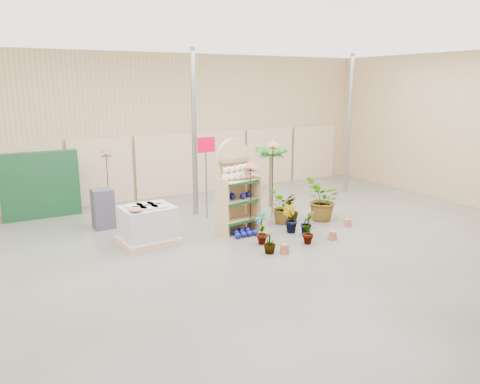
% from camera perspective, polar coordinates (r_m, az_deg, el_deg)
% --- Properties ---
extents(room, '(15.20, 12.10, 4.70)m').
position_cam_1_polar(room, '(10.49, 0.14, 5.64)').
color(room, '#525149').
rests_on(room, ground).
extents(display_shelf, '(1.05, 0.76, 2.29)m').
position_cam_1_polar(display_shelf, '(11.46, -0.60, 0.35)').
color(display_shelf, tan).
rests_on(display_shelf, ground).
extents(teddy_bears, '(0.85, 0.23, 0.37)m').
position_cam_1_polar(teddy_bears, '(11.30, -0.18, 2.25)').
color(teddy_bears, '#F7E3C4').
rests_on(teddy_bears, display_shelf).
extents(gazing_balls_shelf, '(0.84, 0.29, 0.16)m').
position_cam_1_polar(gazing_balls_shelf, '(11.39, -0.29, -0.50)').
color(gazing_balls_shelf, navy).
rests_on(gazing_balls_shelf, display_shelf).
extents(gazing_balls_floor, '(0.63, 0.39, 0.15)m').
position_cam_1_polar(gazing_balls_floor, '(11.28, 0.53, -4.99)').
color(gazing_balls_floor, navy).
rests_on(gazing_balls_floor, ground).
extents(pallet_stack, '(1.29, 1.10, 0.91)m').
position_cam_1_polar(pallet_stack, '(10.84, -11.17, -3.97)').
color(pallet_stack, tan).
rests_on(pallet_stack, ground).
extents(charcoal_planters, '(0.50, 0.50, 1.00)m').
position_cam_1_polar(charcoal_planters, '(12.27, -16.36, -1.95)').
color(charcoal_planters, '#2E2E38').
rests_on(charcoal_planters, ground).
extents(trellis_stock, '(2.00, 0.30, 1.80)m').
position_cam_1_polar(trellis_stock, '(13.69, -23.17, 0.77)').
color(trellis_stock, '#113B1F').
rests_on(trellis_stock, ground).
extents(offer_sign, '(0.50, 0.08, 2.20)m').
position_cam_1_polar(offer_sign, '(12.45, -4.14, 3.81)').
color(offer_sign, gray).
rests_on(offer_sign, ground).
extents(bird_table_front, '(0.34, 0.34, 1.77)m').
position_cam_1_polar(bird_table_front, '(11.19, 1.33, 3.13)').
color(bird_table_front, black).
rests_on(bird_table_front, ground).
extents(bird_table_right, '(0.34, 0.34, 2.13)m').
position_cam_1_polar(bird_table_right, '(12.35, 4.06, 5.68)').
color(bird_table_right, black).
rests_on(bird_table_right, ground).
extents(bird_table_back, '(0.34, 0.34, 1.85)m').
position_cam_1_polar(bird_table_back, '(13.41, -16.04, 4.64)').
color(bird_table_back, black).
rests_on(bird_table_back, ground).
extents(palm, '(0.70, 0.70, 1.88)m').
position_cam_1_polar(palm, '(13.59, 3.81, 4.81)').
color(palm, brown).
rests_on(palm, ground).
extents(potted_plant_0, '(0.38, 0.48, 0.81)m').
position_cam_1_polar(potted_plant_0, '(10.64, 2.66, -4.28)').
color(potted_plant_0, '#26711F').
rests_on(potted_plant_0, ground).
extents(potted_plant_1, '(0.44, 0.47, 0.68)m').
position_cam_1_polar(potted_plant_1, '(11.53, 6.11, -3.28)').
color(potted_plant_1, '#26711F').
rests_on(potted_plant_1, ground).
extents(potted_plant_2, '(1.04, 1.03, 0.87)m').
position_cam_1_polar(potted_plant_2, '(12.20, 5.24, -1.86)').
color(potted_plant_2, '#26711F').
rests_on(potted_plant_2, ground).
extents(potted_plant_3, '(0.52, 0.52, 0.73)m').
position_cam_1_polar(potted_plant_3, '(12.26, 6.18, -2.17)').
color(potted_plant_3, '#26711F').
rests_on(potted_plant_3, ground).
extents(potted_plant_4, '(0.39, 0.33, 0.63)m').
position_cam_1_polar(potted_plant_4, '(13.10, 6.16, -1.37)').
color(potted_plant_4, '#26711F').
rests_on(potted_plant_4, ground).
extents(potted_plant_5, '(0.38, 0.36, 0.54)m').
position_cam_1_polar(potted_plant_5, '(12.42, 1.76, -2.33)').
color(potted_plant_5, '#26711F').
rests_on(potted_plant_5, ground).
extents(potted_plant_6, '(0.92, 0.87, 0.82)m').
position_cam_1_polar(potted_plant_6, '(12.74, 1.43, -1.27)').
color(potted_plant_6, '#26711F').
rests_on(potted_plant_6, ground).
extents(potted_plant_7, '(0.39, 0.39, 0.49)m').
position_cam_1_polar(potted_plant_7, '(10.13, 3.64, -6.15)').
color(potted_plant_7, '#26711F').
rests_on(potted_plant_7, ground).
extents(potted_plant_8, '(0.51, 0.47, 0.80)m').
position_cam_1_polar(potted_plant_8, '(10.77, 8.31, -4.21)').
color(potted_plant_8, '#26711F').
rests_on(potted_plant_8, ground).
extents(potted_plant_9, '(0.41, 0.37, 0.62)m').
position_cam_1_polar(potted_plant_9, '(11.37, 8.23, -3.74)').
color(potted_plant_9, '#26711F').
rests_on(potted_plant_9, ground).
extents(potted_plant_10, '(1.35, 1.36, 1.14)m').
position_cam_1_polar(potted_plant_10, '(12.56, 10.08, -0.93)').
color(potted_plant_10, '#26711F').
rests_on(potted_plant_10, ground).
extents(potted_plant_11, '(0.44, 0.44, 0.60)m').
position_cam_1_polar(potted_plant_11, '(13.09, 0.88, -1.37)').
color(potted_plant_11, '#26711F').
rests_on(potted_plant_11, ground).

